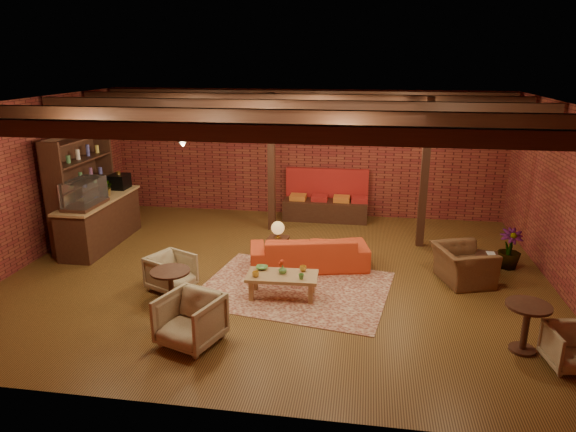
% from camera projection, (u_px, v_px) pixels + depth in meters
% --- Properties ---
extents(floor, '(10.00, 10.00, 0.00)m').
position_uv_depth(floor, '(278.00, 274.00, 9.80)').
color(floor, '#36220D').
rests_on(floor, ground).
extents(ceiling, '(10.00, 8.00, 0.02)m').
position_uv_depth(ceiling, '(277.00, 103.00, 8.85)').
color(ceiling, black).
rests_on(ceiling, wall_back).
extents(wall_back, '(10.00, 0.02, 3.20)m').
position_uv_depth(wall_back, '(305.00, 153.00, 13.10)').
color(wall_back, maroon).
rests_on(wall_back, ground).
extents(wall_front, '(10.00, 0.02, 3.20)m').
position_uv_depth(wall_front, '(214.00, 285.00, 5.55)').
color(wall_front, maroon).
rests_on(wall_front, ground).
extents(wall_left, '(0.02, 8.00, 3.20)m').
position_uv_depth(wall_left, '(27.00, 183.00, 10.06)').
color(wall_left, maroon).
rests_on(wall_left, ground).
extents(wall_right, '(0.02, 8.00, 3.20)m').
position_uv_depth(wall_right, '(571.00, 204.00, 8.59)').
color(wall_right, maroon).
rests_on(wall_right, ground).
extents(ceiling_beams, '(9.80, 6.40, 0.22)m').
position_uv_depth(ceiling_beams, '(277.00, 110.00, 8.88)').
color(ceiling_beams, black).
rests_on(ceiling_beams, ceiling).
extents(ceiling_pipe, '(9.60, 0.12, 0.12)m').
position_uv_depth(ceiling_pipe, '(291.00, 114.00, 10.46)').
color(ceiling_pipe, black).
rests_on(ceiling_pipe, ceiling).
extents(post_left, '(0.16, 0.16, 3.20)m').
position_uv_depth(post_left, '(271.00, 163.00, 11.86)').
color(post_left, black).
rests_on(post_left, ground).
extents(post_right, '(0.16, 0.16, 3.20)m').
position_uv_depth(post_right, '(425.00, 174.00, 10.80)').
color(post_right, black).
rests_on(post_right, ground).
extents(service_counter, '(0.80, 2.50, 1.60)m').
position_uv_depth(service_counter, '(100.00, 209.00, 11.11)').
color(service_counter, black).
rests_on(service_counter, ground).
extents(plant_counter, '(0.35, 0.39, 0.30)m').
position_uv_depth(plant_counter, '(106.00, 189.00, 11.15)').
color(plant_counter, '#337F33').
rests_on(plant_counter, service_counter).
extents(shelving_hutch, '(0.52, 2.00, 2.40)m').
position_uv_depth(shelving_hutch, '(83.00, 190.00, 11.14)').
color(shelving_hutch, black).
rests_on(shelving_hutch, ground).
extents(banquette, '(2.10, 0.70, 1.00)m').
position_uv_depth(banquette, '(326.00, 200.00, 12.91)').
color(banquette, '#A31D1B').
rests_on(banquette, ground).
extents(service_sign, '(0.86, 0.06, 0.30)m').
position_uv_depth(service_sign, '(326.00, 129.00, 11.94)').
color(service_sign, '#F45C18').
rests_on(service_sign, ceiling).
extents(ceiling_spotlights, '(6.40, 4.40, 0.28)m').
position_uv_depth(ceiling_spotlights, '(277.00, 123.00, 8.95)').
color(ceiling_spotlights, black).
rests_on(ceiling_spotlights, ceiling).
extents(rug, '(3.60, 2.97, 0.01)m').
position_uv_depth(rug, '(295.00, 288.00, 9.17)').
color(rug, maroon).
rests_on(rug, floor).
extents(sofa, '(2.41, 1.36, 0.66)m').
position_uv_depth(sofa, '(309.00, 252.00, 9.99)').
color(sofa, red).
rests_on(sofa, floor).
extents(coffee_table, '(1.23, 0.64, 0.67)m').
position_uv_depth(coffee_table, '(282.00, 277.00, 8.76)').
color(coffee_table, '#A0774A').
rests_on(coffee_table, floor).
extents(side_table_lamp, '(0.43, 0.43, 0.84)m').
position_uv_depth(side_table_lamp, '(278.00, 231.00, 10.22)').
color(side_table_lamp, black).
rests_on(side_table_lamp, floor).
extents(round_table_left, '(0.64, 0.64, 0.67)m').
position_uv_depth(round_table_left, '(171.00, 283.00, 8.33)').
color(round_table_left, black).
rests_on(round_table_left, floor).
extents(armchair_a, '(0.88, 0.90, 0.71)m').
position_uv_depth(armchair_a, '(171.00, 271.00, 9.05)').
color(armchair_a, '#BDB292').
rests_on(armchair_a, floor).
extents(armchair_b, '(1.00, 0.97, 0.82)m').
position_uv_depth(armchair_b, '(190.00, 318.00, 7.31)').
color(armchair_b, '#BDB292').
rests_on(armchair_b, floor).
extents(armchair_right, '(0.95, 1.18, 0.90)m').
position_uv_depth(armchair_right, '(463.00, 259.00, 9.31)').
color(armchair_right, brown).
rests_on(armchair_right, floor).
extents(side_table_book, '(0.47, 0.47, 0.46)m').
position_uv_depth(side_table_book, '(487.00, 255.00, 9.60)').
color(side_table_book, black).
rests_on(side_table_book, floor).
extents(round_table_right, '(0.61, 0.61, 0.72)m').
position_uv_depth(round_table_right, '(527.00, 320.00, 7.10)').
color(round_table_right, black).
rests_on(round_table_right, floor).
extents(armchair_far, '(0.69, 0.65, 0.63)m').
position_uv_depth(armchair_far, '(573.00, 346.00, 6.77)').
color(armchair_far, '#BDB292').
rests_on(armchair_far, floor).
extents(plant_tall, '(1.36, 1.36, 2.38)m').
position_uv_depth(plant_tall, '(515.00, 210.00, 9.72)').
color(plant_tall, '#4C7F4C').
rests_on(plant_tall, floor).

